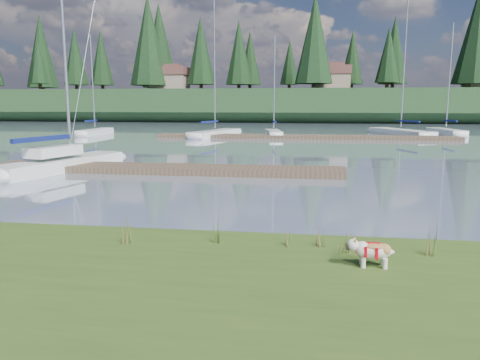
# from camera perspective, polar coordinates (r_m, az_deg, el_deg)

# --- Properties ---
(ground) EXTENTS (200.00, 200.00, 0.00)m
(ground) POSITION_cam_1_polar(r_m,az_deg,el_deg) (41.44, 4.99, 5.08)
(ground) COLOR #7F8DA4
(ground) RESTS_ON ground
(bank) EXTENTS (60.00, 9.00, 0.35)m
(bank) POSITION_cam_1_polar(r_m,az_deg,el_deg) (6.49, -15.36, -17.98)
(bank) COLOR #354E19
(bank) RESTS_ON ground
(ridge) EXTENTS (200.00, 20.00, 5.00)m
(ridge) POSITION_cam_1_polar(r_m,az_deg,el_deg) (84.28, 6.78, 8.95)
(ridge) COLOR #1A3219
(ridge) RESTS_ON ground
(bulldog) EXTENTS (0.78, 0.34, 0.47)m
(bulldog) POSITION_cam_1_polar(r_m,az_deg,el_deg) (8.36, 15.84, -8.20)
(bulldog) COLOR silver
(bulldog) RESTS_ON bank
(sailboat_main) EXTENTS (3.54, 8.13, 11.59)m
(sailboat_main) POSITION_cam_1_polar(r_m,az_deg,el_deg) (23.62, -20.00, 2.30)
(sailboat_main) COLOR silver
(sailboat_main) RESTS_ON ground
(dock_near) EXTENTS (16.00, 2.00, 0.30)m
(dock_near) POSITION_cam_1_polar(r_m,az_deg,el_deg) (21.45, -9.16, 1.34)
(dock_near) COLOR #4C3D2C
(dock_near) RESTS_ON ground
(dock_far) EXTENTS (26.00, 2.20, 0.30)m
(dock_far) POSITION_cam_1_polar(r_m,az_deg,el_deg) (41.36, 7.77, 5.23)
(dock_far) COLOR #4C3D2C
(dock_far) RESTS_ON ground
(sailboat_bg_0) EXTENTS (1.34, 6.49, 9.57)m
(sailboat_bg_0) POSITION_cam_1_polar(r_m,az_deg,el_deg) (48.31, -16.96, 5.71)
(sailboat_bg_0) COLOR silver
(sailboat_bg_0) RESTS_ON ground
(sailboat_bg_1) EXTENTS (4.14, 8.64, 12.66)m
(sailboat_bg_1) POSITION_cam_1_polar(r_m,az_deg,el_deg) (44.31, -2.58, 5.81)
(sailboat_bg_1) COLOR silver
(sailboat_bg_1) RESTS_ON ground
(sailboat_bg_2) EXTENTS (2.17, 6.07, 9.18)m
(sailboat_bg_2) POSITION_cam_1_polar(r_m,az_deg,el_deg) (44.10, 4.07, 5.79)
(sailboat_bg_2) COLOR silver
(sailboat_bg_2) RESTS_ON ground
(sailboat_bg_3) EXTENTS (5.47, 9.61, 13.96)m
(sailboat_bg_3) POSITION_cam_1_polar(r_m,az_deg,el_deg) (48.29, 18.44, 5.63)
(sailboat_bg_3) COLOR silver
(sailboat_bg_3) RESTS_ON ground
(sailboat_bg_4) EXTENTS (2.52, 7.27, 10.62)m
(sailboat_bg_4) POSITION_cam_1_polar(r_m,az_deg,el_deg) (50.60, 23.50, 5.49)
(sailboat_bg_4) COLOR silver
(sailboat_bg_4) RESTS_ON ground
(weed_0) EXTENTS (0.17, 0.14, 0.63)m
(weed_0) POSITION_cam_1_polar(r_m,az_deg,el_deg) (9.38, -2.79, -6.11)
(weed_0) COLOR #475B23
(weed_0) RESTS_ON bank
(weed_1) EXTENTS (0.17, 0.14, 0.42)m
(weed_1) POSITION_cam_1_polar(r_m,az_deg,el_deg) (9.26, 5.77, -6.92)
(weed_1) COLOR #475B23
(weed_1) RESTS_ON bank
(weed_2) EXTENTS (0.17, 0.14, 0.53)m
(weed_2) POSITION_cam_1_polar(r_m,az_deg,el_deg) (8.93, 12.71, -7.42)
(weed_2) COLOR #475B23
(weed_2) RESTS_ON bank
(weed_3) EXTENTS (0.17, 0.14, 0.63)m
(weed_3) POSITION_cam_1_polar(r_m,az_deg,el_deg) (9.59, -13.69, -6.04)
(weed_3) COLOR #475B23
(weed_3) RESTS_ON bank
(weed_4) EXTENTS (0.17, 0.14, 0.52)m
(weed_4) POSITION_cam_1_polar(r_m,az_deg,el_deg) (9.27, 9.67, -6.72)
(weed_4) COLOR #475B23
(weed_4) RESTS_ON bank
(weed_5) EXTENTS (0.17, 0.14, 0.61)m
(weed_5) POSITION_cam_1_polar(r_m,az_deg,el_deg) (9.31, 22.40, -7.01)
(weed_5) COLOR #475B23
(weed_5) RESTS_ON bank
(mud_lip) EXTENTS (60.00, 0.50, 0.14)m
(mud_lip) POSITION_cam_1_polar(r_m,az_deg,el_deg) (10.41, -5.55, -7.69)
(mud_lip) COLOR #33281C
(mud_lip) RESTS_ON ground
(conifer_1) EXTENTS (4.40, 4.40, 11.30)m
(conifer_1) POSITION_cam_1_polar(r_m,az_deg,el_deg) (92.90, -19.46, 13.96)
(conifer_1) COLOR #382619
(conifer_1) RESTS_ON ridge
(conifer_2) EXTENTS (6.60, 6.60, 16.05)m
(conifer_2) POSITION_cam_1_polar(r_m,az_deg,el_deg) (84.50, -11.11, 16.35)
(conifer_2) COLOR #382619
(conifer_2) RESTS_ON ridge
(conifer_3) EXTENTS (4.84, 4.84, 12.25)m
(conifer_3) POSITION_cam_1_polar(r_m,az_deg,el_deg) (84.61, -0.15, 15.28)
(conifer_3) COLOR #382619
(conifer_3) RESTS_ON ridge
(conifer_4) EXTENTS (6.16, 6.16, 15.10)m
(conifer_4) POSITION_cam_1_polar(r_m,az_deg,el_deg) (77.89, 9.09, 16.68)
(conifer_4) COLOR #382619
(conifer_4) RESTS_ON ridge
(conifer_5) EXTENTS (3.96, 3.96, 10.35)m
(conifer_5) POSITION_cam_1_polar(r_m,az_deg,el_deg) (82.58, 17.64, 14.36)
(conifer_5) COLOR #382619
(conifer_5) RESTS_ON ridge
(conifer_6) EXTENTS (7.04, 7.04, 17.00)m
(conifer_6) POSITION_cam_1_polar(r_m,az_deg,el_deg) (83.98, 27.11, 15.88)
(conifer_6) COLOR #382619
(conifer_6) RESTS_ON ridge
(house_0) EXTENTS (6.30, 5.30, 4.65)m
(house_0) POSITION_cam_1_polar(r_m,az_deg,el_deg) (84.94, -8.57, 12.16)
(house_0) COLOR gray
(house_0) RESTS_ON ridge
(house_1) EXTENTS (6.30, 5.30, 4.65)m
(house_1) POSITION_cam_1_polar(r_m,az_deg,el_deg) (82.43, 11.08, 12.18)
(house_1) COLOR gray
(house_1) RESTS_ON ridge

